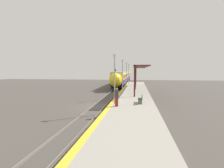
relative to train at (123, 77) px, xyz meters
The scene contains 13 objects.
ground_plane 34.70m from the train, 90.00° to the right, with size 120.00×120.00×0.00m, color #4C4742.
rail_left 34.70m from the train, 91.19° to the right, with size 0.08×90.00×0.15m, color slate.
rail_right 34.70m from the train, 88.81° to the right, with size 0.08×90.00×0.15m, color slate.
train is the anchor object (origin of this frame).
platform_right 34.89m from the train, 83.50° to the right, with size 4.52×64.00×0.94m.
platform_bench 36.93m from the train, 82.50° to the right, with size 0.44×1.55×0.89m.
person_waiting 38.59m from the train, 86.20° to the right, with size 0.36×0.23×1.72m.
railway_signal 3.75m from the train, 123.20° to the right, with size 0.28×0.28×4.74m.
lamppost_near 37.53m from the train, 86.61° to the right, with size 0.36×0.20×4.93m.
lamppost_mid 28.59m from the train, 85.54° to the right, with size 0.36×0.20×4.93m.
lamppost_far 19.67m from the train, 83.50° to the right, with size 0.36×0.20×4.93m.
lamppost_farthest 10.85m from the train, 78.08° to the right, with size 0.36×0.20×4.93m.
station_canopy 24.08m from the train, 78.75° to the right, with size 2.02×20.40×4.01m.
Camera 1 is at (4.46, -19.82, 4.24)m, focal length 28.00 mm.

